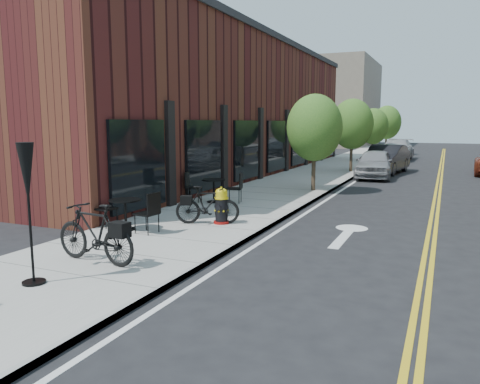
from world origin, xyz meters
The scene contains 17 objects.
ground centered at (0.00, 0.00, 0.00)m, with size 120.00×120.00×0.00m, color black.
sidewalk_near centered at (-2.00, 10.00, 0.06)m, with size 4.00×70.00×0.12m, color #9E9B93.
building_near centered at (-6.50, 14.00, 3.50)m, with size 5.00×28.00×7.00m, color #421515.
bg_building_left centered at (-8.00, 48.00, 5.00)m, with size 8.00×14.00×10.00m, color #726656.
tree_near_a centered at (-0.60, 9.00, 2.60)m, with size 2.20×2.20×3.81m.
tree_near_b centered at (-0.60, 17.00, 2.71)m, with size 2.30×2.30×3.98m.
tree_near_c centered at (-0.60, 25.00, 2.53)m, with size 2.10×2.10×3.67m.
tree_near_d centered at (-0.60, 33.00, 2.79)m, with size 2.40×2.40×4.11m.
fire_hydrant centered at (-1.23, 1.92, 0.59)m, with size 0.43×0.43×1.00m.
bicycle_left centered at (-1.91, -2.28, 0.71)m, with size 0.56×1.97×1.18m, color black.
bicycle_right centered at (-1.55, 1.71, 0.63)m, with size 0.48×1.71×1.03m, color black.
bistro_set_b centered at (-3.13, 0.26, 0.63)m, with size 1.91×0.89×1.02m.
bistro_set_c centered at (-2.95, 4.84, 0.64)m, with size 1.95×0.99×1.02m.
patio_umbrella centered at (-2.06, -3.64, 1.83)m, with size 0.39×0.39×2.38m.
parked_car_a centered at (0.92, 15.30, 0.74)m, with size 1.74×4.32×1.47m, color gray.
parked_car_b centered at (1.15, 17.85, 0.79)m, with size 1.67×4.79×1.58m, color black.
parked_car_c centered at (0.80, 27.53, 0.78)m, with size 2.19×5.39×1.56m, color #AAAAAF.
Camera 1 is at (4.21, -9.20, 2.83)m, focal length 35.00 mm.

